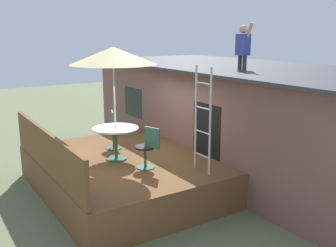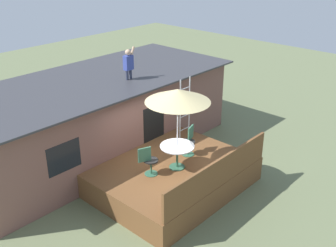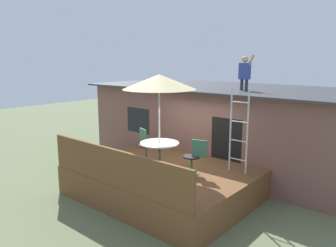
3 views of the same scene
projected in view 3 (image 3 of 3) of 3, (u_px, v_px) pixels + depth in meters
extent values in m
plane|color=#66704C|center=(166.00, 194.00, 9.20)|extent=(40.00, 40.00, 0.00)
cube|color=brown|center=(232.00, 127.00, 11.64)|extent=(10.00, 4.00, 2.71)
cube|color=#38383D|center=(234.00, 88.00, 11.37)|extent=(10.50, 4.50, 0.06)
cube|color=black|center=(138.00, 120.00, 11.82)|extent=(1.10, 0.03, 0.90)
cube|color=black|center=(226.00, 152.00, 9.61)|extent=(1.00, 0.03, 2.00)
cube|color=brown|center=(166.00, 180.00, 9.12)|extent=(4.70, 3.81, 0.80)
cube|color=brown|center=(114.00, 168.00, 7.57)|extent=(4.60, 0.08, 0.90)
cylinder|color=#33664C|center=(160.00, 169.00, 8.82)|extent=(0.48, 0.48, 0.03)
cylinder|color=#33664C|center=(160.00, 156.00, 8.76)|extent=(0.07, 0.07, 0.71)
cylinder|color=silver|center=(159.00, 143.00, 8.69)|extent=(1.04, 1.04, 0.03)
cylinder|color=silver|center=(159.00, 126.00, 8.60)|extent=(0.04, 0.04, 2.40)
cone|color=beige|center=(159.00, 82.00, 8.38)|extent=(1.90, 1.90, 0.38)
cylinder|color=silver|center=(230.00, 130.00, 8.56)|extent=(0.04, 0.04, 2.20)
cylinder|color=silver|center=(247.00, 133.00, 8.25)|extent=(0.04, 0.04, 2.20)
cylinder|color=silver|center=(238.00, 159.00, 8.55)|extent=(0.48, 0.03, 0.03)
cylinder|color=silver|center=(238.00, 141.00, 8.45)|extent=(0.48, 0.03, 0.03)
cylinder|color=silver|center=(239.00, 122.00, 8.36)|extent=(0.48, 0.03, 0.03)
cylinder|color=silver|center=(240.00, 102.00, 8.26)|extent=(0.48, 0.03, 0.03)
cylinder|color=#33384C|center=(242.00, 85.00, 10.17)|extent=(0.10, 0.10, 0.34)
cylinder|color=#33384C|center=(246.00, 85.00, 10.06)|extent=(0.10, 0.10, 0.34)
cube|color=#384799|center=(245.00, 71.00, 10.03)|extent=(0.32, 0.20, 0.50)
sphere|color=tan|center=(245.00, 59.00, 9.97)|extent=(0.20, 0.20, 0.20)
cylinder|color=tan|center=(251.00, 61.00, 9.86)|extent=(0.26, 0.08, 0.44)
cylinder|color=#33664C|center=(146.00, 160.00, 9.57)|extent=(0.40, 0.40, 0.02)
cylinder|color=#33664C|center=(146.00, 153.00, 9.53)|extent=(0.06, 0.06, 0.44)
cylinder|color=black|center=(146.00, 146.00, 9.49)|extent=(0.44, 0.44, 0.04)
cube|color=#33664C|center=(143.00, 136.00, 9.61)|extent=(0.39, 0.18, 0.44)
cylinder|color=#33664C|center=(191.00, 173.00, 8.49)|extent=(0.40, 0.40, 0.02)
cylinder|color=#33664C|center=(192.00, 165.00, 8.45)|extent=(0.06, 0.06, 0.44)
cylinder|color=black|center=(192.00, 157.00, 8.40)|extent=(0.44, 0.44, 0.04)
cube|color=#33664C|center=(199.00, 148.00, 8.28)|extent=(0.39, 0.16, 0.44)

